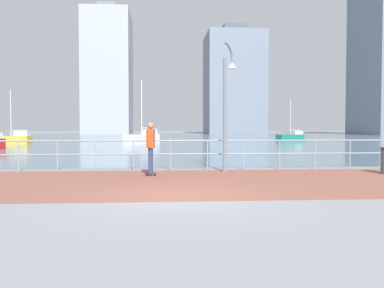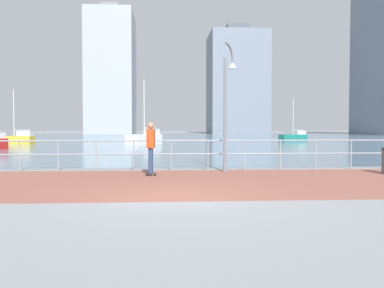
% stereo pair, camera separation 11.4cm
% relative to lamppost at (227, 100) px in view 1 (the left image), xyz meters
% --- Properties ---
extents(ground, '(220.00, 220.00, 0.00)m').
position_rel_lamppost_xyz_m(ground, '(-2.08, 34.27, -2.63)').
color(ground, gray).
extents(brick_paving, '(28.00, 6.82, 0.01)m').
position_rel_lamppost_xyz_m(brick_paving, '(-2.08, -2.95, -2.63)').
color(brick_paving, '#935647').
rests_on(brick_paving, ground).
extents(harbor_water, '(180.00, 88.00, 0.00)m').
position_rel_lamppost_xyz_m(harbor_water, '(-2.08, 45.46, -2.63)').
color(harbor_water, slate).
rests_on(harbor_water, ground).
extents(waterfront_railing, '(25.25, 0.06, 1.16)m').
position_rel_lamppost_xyz_m(waterfront_railing, '(-2.08, 0.46, -1.83)').
color(waterfront_railing, '#8C99A3').
rests_on(waterfront_railing, ground).
extents(lamppost, '(0.61, 0.70, 4.75)m').
position_rel_lamppost_xyz_m(lamppost, '(0.00, 0.00, 0.00)').
color(lamppost, slate).
rests_on(lamppost, ground).
extents(skateboarder, '(0.41, 0.56, 1.81)m').
position_rel_lamppost_xyz_m(skateboarder, '(-2.79, -1.30, -1.53)').
color(skateboarder, black).
rests_on(skateboarder, ground).
extents(sailboat_white, '(3.40, 4.40, 6.09)m').
position_rel_lamppost_xyz_m(sailboat_white, '(-4.11, 25.40, -2.05)').
color(sailboat_white, white).
rests_on(sailboat_white, ground).
extents(sailboat_gray, '(3.61, 2.42, 4.88)m').
position_rel_lamppost_xyz_m(sailboat_gray, '(12.87, 33.51, -2.16)').
color(sailboat_gray, '#197266').
rests_on(sailboat_gray, ground).
extents(sailboat_yellow, '(3.81, 1.75, 5.16)m').
position_rel_lamppost_xyz_m(sailboat_yellow, '(-16.41, 26.01, -2.14)').
color(sailboat_yellow, gold).
rests_on(sailboat_yellow, ground).
extents(tower_brick, '(10.84, 16.58, 30.74)m').
position_rel_lamppost_xyz_m(tower_brick, '(-14.86, 89.61, 11.91)').
color(tower_brick, '#A3A8B2').
rests_on(tower_brick, ground).
extents(tower_glass, '(13.45, 14.64, 25.88)m').
position_rel_lamppost_xyz_m(tower_glass, '(15.38, 87.50, 9.48)').
color(tower_glass, slate).
rests_on(tower_glass, ground).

